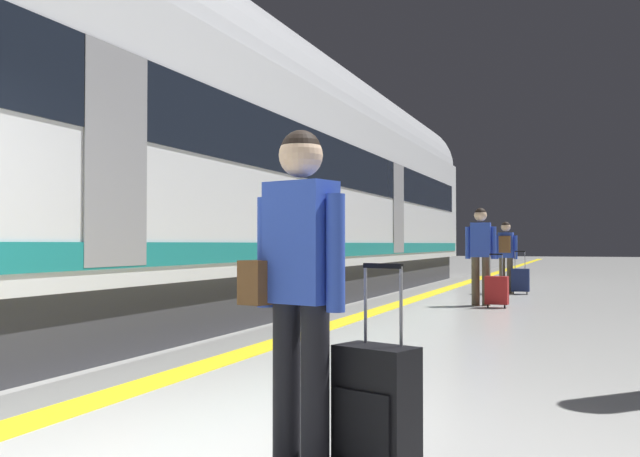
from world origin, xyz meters
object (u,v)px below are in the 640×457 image
Objects in this scene: passenger_mid at (481,249)px; suitcase_near at (520,280)px; rolling_suitcase_foreground at (376,405)px; passenger_near at (506,251)px; traveller_foreground at (298,274)px; suitcase_mid at (497,290)px; high_speed_train at (220,156)px.

suitcase_near is at bearing 82.77° from passenger_mid.
passenger_near reaches higher than rolling_suitcase_foreground.
traveller_foreground is 9.33m from suitcase_mid.
passenger_mid is 0.85m from suitcase_mid.
passenger_near is at bearing 93.72° from suitcase_mid.
passenger_near is at bearing 59.01° from high_speed_train.
high_speed_train reaches higher than suitcase_near.
passenger_near is (-0.41, 12.97, -0.01)m from traveller_foreground.
passenger_mid is at bearing 132.77° from suitcase_mid.
passenger_near is (3.75, 6.24, -1.56)m from high_speed_train.
traveller_foreground is at bearing -58.31° from high_speed_train.
passenger_near is (-0.77, 12.88, 0.61)m from rolling_suitcase_foreground.
passenger_near reaches higher than suitcase_mid.
high_speed_train is at bearing -120.99° from passenger_near.
rolling_suitcase_foreground is 9.23m from suitcase_mid.
passenger_mid reaches higher than rolling_suitcase_foreground.
rolling_suitcase_foreground is at bearing 14.09° from traveller_foreground.
traveller_foreground is 9.66m from passenger_mid.
passenger_near is 3.73m from suitcase_mid.
traveller_foreground is at bearing -88.94° from suitcase_mid.
traveller_foreground is at bearing -89.60° from suitcase_near.
rolling_suitcase_foreground is (0.36, 0.09, -0.62)m from traveller_foreground.
suitcase_near is 3.28m from passenger_mid.
suitcase_near is (4.07, 6.10, -2.19)m from high_speed_train.
rolling_suitcase_foreground is 9.62m from passenger_mid.
high_speed_train is at bearing 124.24° from rolling_suitcase_foreground.
rolling_suitcase_foreground is 12.75m from suitcase_near.
suitcase_mid is (-0.17, 9.30, -0.66)m from traveller_foreground.
traveller_foreground is at bearing -165.91° from rolling_suitcase_foreground.
suitcase_mid is (0.24, -3.66, -0.64)m from passenger_near.
high_speed_train is 8.06m from traveller_foreground.
traveller_foreground is 1.77× the size of suitcase_mid.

